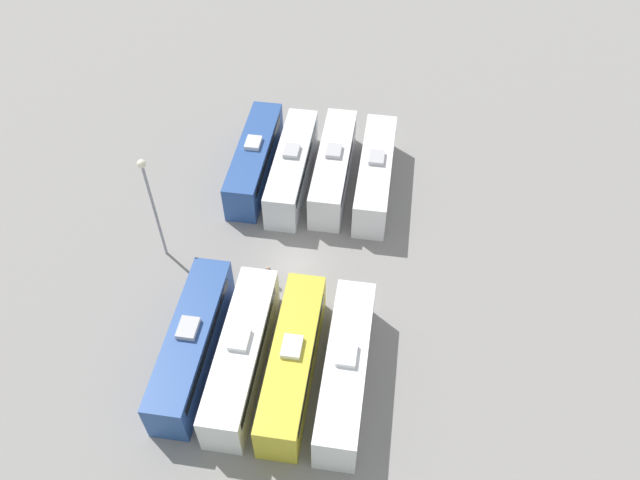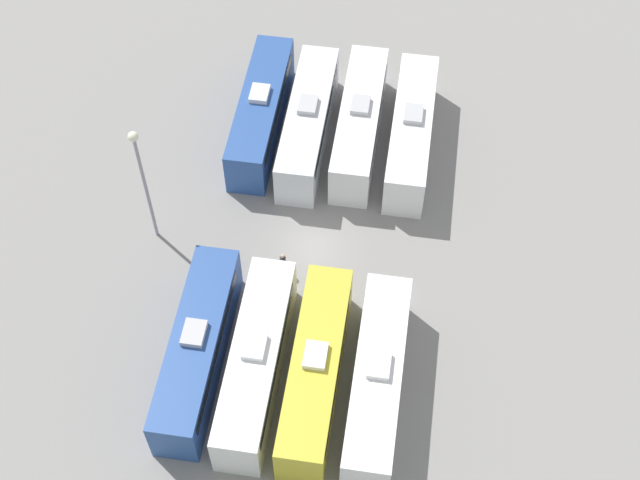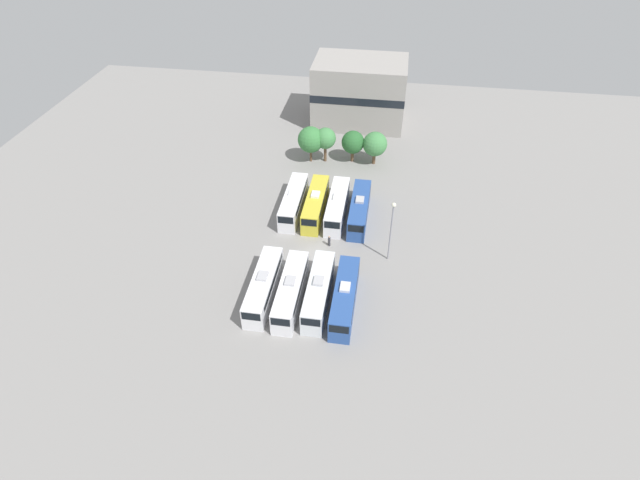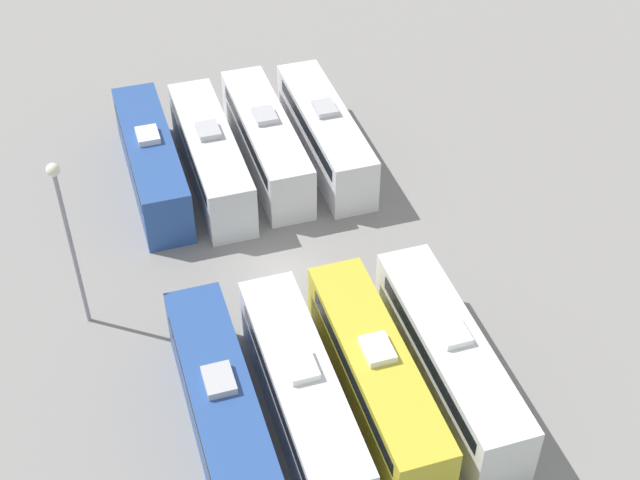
% 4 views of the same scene
% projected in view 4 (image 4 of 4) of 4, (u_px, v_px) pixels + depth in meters
% --- Properties ---
extents(ground_plane, '(124.83, 124.83, 0.00)m').
position_uv_depth(ground_plane, '(283.00, 273.00, 45.60)').
color(ground_plane, gray).
extents(bus_0, '(2.58, 11.66, 3.60)m').
position_uv_depth(bus_0, '(325.00, 133.00, 52.14)').
color(bus_0, white).
rests_on(bus_0, ground_plane).
extents(bus_1, '(2.58, 11.66, 3.60)m').
position_uv_depth(bus_1, '(266.00, 140.00, 51.56)').
color(bus_1, white).
rests_on(bus_1, ground_plane).
extents(bus_2, '(2.58, 11.66, 3.60)m').
position_uv_depth(bus_2, '(211.00, 155.00, 50.43)').
color(bus_2, silver).
rests_on(bus_2, ground_plane).
extents(bus_3, '(2.58, 11.66, 3.60)m').
position_uv_depth(bus_3, '(151.00, 160.00, 50.07)').
color(bus_3, '#284C93').
rests_on(bus_3, ground_plane).
extents(bus_4, '(2.58, 11.66, 3.60)m').
position_uv_depth(bus_4, '(450.00, 359.00, 38.86)').
color(bus_4, white).
rests_on(bus_4, ground_plane).
extents(bus_5, '(2.58, 11.66, 3.60)m').
position_uv_depth(bus_5, '(376.00, 376.00, 38.14)').
color(bus_5, gold).
rests_on(bus_5, ground_plane).
extents(bus_6, '(2.58, 11.66, 3.60)m').
position_uv_depth(bus_6, '(302.00, 393.00, 37.42)').
color(bus_6, white).
rests_on(bus_6, ground_plane).
extents(bus_7, '(2.58, 11.66, 3.60)m').
position_uv_depth(bus_7, '(222.00, 407.00, 36.88)').
color(bus_7, '#284C93').
rests_on(bus_7, ground_plane).
extents(worker_person, '(0.36, 0.36, 1.68)m').
position_uv_depth(worker_person, '(263.00, 294.00, 43.37)').
color(worker_person, '#333338').
rests_on(worker_person, ground_plane).
extents(light_pole, '(0.60, 0.60, 9.32)m').
position_uv_depth(light_pole, '(66.00, 222.00, 39.07)').
color(light_pole, gray).
rests_on(light_pole, ground_plane).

